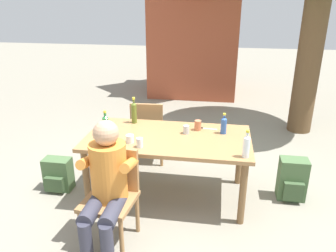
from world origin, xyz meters
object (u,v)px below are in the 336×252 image
(dining_table, at_px, (168,143))
(bottle_green, at_px, (106,125))
(person_in_white_shirt, at_px, (106,181))
(backpack_by_far_side, at_px, (58,175))
(bottle_blue, at_px, (224,125))
(brick_kiosk, at_px, (195,25))
(table_knife, at_px, (205,128))
(bottle_olive, at_px, (134,112))
(bottle_clear, at_px, (246,146))
(backpack_by_near_side, at_px, (292,180))
(chair_near_left, at_px, (112,191))
(cup_white, at_px, (130,139))
(cup_steel, at_px, (186,130))
(chair_far_left, at_px, (148,129))
(cup_terracotta, at_px, (198,125))
(cup_glass, at_px, (140,143))

(dining_table, bearing_deg, bottle_green, -172.10)
(person_in_white_shirt, distance_m, backpack_by_far_side, 1.28)
(bottle_green, xyz_separation_m, bottle_blue, (1.24, 0.27, -0.02))
(brick_kiosk, bearing_deg, table_knife, -83.44)
(bottle_olive, distance_m, brick_kiosk, 4.27)
(bottle_clear, bearing_deg, backpack_by_near_side, 41.83)
(backpack_by_far_side, bearing_deg, chair_near_left, -37.01)
(cup_white, bearing_deg, cup_steel, 31.30)
(chair_far_left, distance_m, bottle_green, 0.97)
(person_in_white_shirt, xyz_separation_m, cup_terracotta, (0.70, 1.11, 0.13))
(bottle_blue, distance_m, brick_kiosk, 4.48)
(chair_far_left, relative_size, bottle_blue, 3.72)
(cup_white, distance_m, table_knife, 0.89)
(backpack_by_far_side, bearing_deg, dining_table, 4.08)
(bottle_green, height_order, cup_terracotta, bottle_green)
(bottle_blue, height_order, cup_terracotta, bottle_blue)
(bottle_green, distance_m, cup_steel, 0.87)
(brick_kiosk, bearing_deg, person_in_white_shirt, -92.99)
(bottle_olive, relative_size, cup_steel, 3.42)
(dining_table, relative_size, table_knife, 7.31)
(bottle_clear, bearing_deg, dining_table, 154.96)
(backpack_by_near_side, bearing_deg, cup_glass, -164.05)
(chair_near_left, bearing_deg, cup_glass, 71.66)
(bottle_olive, bearing_deg, table_knife, -4.11)
(bottle_green, relative_size, brick_kiosk, 0.10)
(bottle_clear, xyz_separation_m, table_knife, (-0.42, 0.66, -0.11))
(chair_near_left, distance_m, chair_far_left, 1.54)
(backpack_by_far_side, xyz_separation_m, brick_kiosk, (1.17, 4.64, 1.34))
(bottle_blue, bearing_deg, backpack_by_near_side, -2.26)
(bottle_blue, xyz_separation_m, cup_terracotta, (-0.28, 0.06, -0.04))
(cup_steel, bearing_deg, backpack_by_near_side, 1.72)
(bottle_green, bearing_deg, brick_kiosk, 83.29)
(backpack_by_far_side, bearing_deg, table_knife, 12.74)
(person_in_white_shirt, distance_m, bottle_olive, 1.24)
(person_in_white_shirt, bearing_deg, table_knife, 56.37)
(dining_table, distance_m, cup_terracotta, 0.41)
(person_in_white_shirt, xyz_separation_m, backpack_by_near_side, (1.77, 1.03, -0.42))
(dining_table, relative_size, backpack_by_near_side, 3.67)
(bottle_blue, bearing_deg, table_knife, 153.01)
(cup_white, relative_size, backpack_by_near_side, 0.17)
(cup_steel, bearing_deg, table_knife, 41.70)
(chair_near_left, height_order, table_knife, chair_near_left)
(bottle_blue, distance_m, table_knife, 0.25)
(bottle_olive, bearing_deg, bottle_clear, -29.69)
(dining_table, distance_m, backpack_by_near_side, 1.44)
(bottle_olive, distance_m, bottle_blue, 1.06)
(dining_table, bearing_deg, brick_kiosk, 91.42)
(cup_glass, bearing_deg, cup_steel, 45.36)
(chair_far_left, distance_m, backpack_by_far_side, 1.28)
(cup_terracotta, relative_size, backpack_by_far_side, 0.29)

